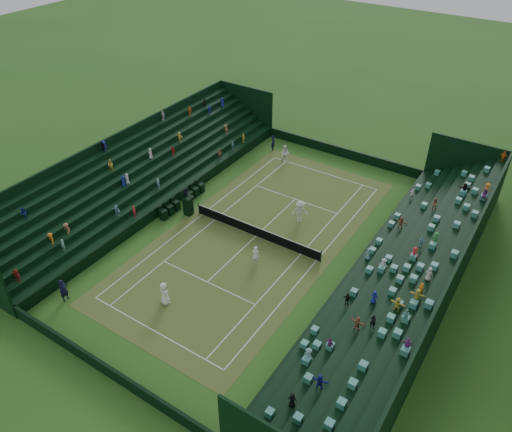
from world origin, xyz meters
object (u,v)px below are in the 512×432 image
object	(u,v)px
player_far_west	(285,154)
player_near_east	(256,255)
player_near_west	(164,294)
player_far_east	(300,211)
umpire_chair	(188,203)
tennis_net	(256,231)

from	to	relation	value
player_far_west	player_near_east	bearing A→B (deg)	-77.45
player_near_east	player_near_west	bearing A→B (deg)	51.31
player_near_east	player_far_east	xyz separation A→B (m)	(0.09, 6.53, 0.16)
umpire_chair	player_far_east	distance (m)	9.44
player_far_west	player_far_east	xyz separation A→B (m)	(6.16, -8.14, 0.12)
umpire_chair	player_near_east	world-z (taller)	umpire_chair
player_near_west	player_far_east	xyz separation A→B (m)	(3.02, 13.30, 0.10)
player_near_west	player_far_east	world-z (taller)	player_far_east
tennis_net	player_near_west	size ratio (longest dim) A/B	6.47
player_near_west	umpire_chair	bearing A→B (deg)	-45.20
player_near_east	player_far_east	distance (m)	6.53
player_near_east	tennis_net	bearing A→B (deg)	-72.62
tennis_net	player_far_west	world-z (taller)	player_far_west
umpire_chair	player_far_east	size ratio (longest dim) A/B	1.31
umpire_chair	player_near_east	bearing A→B (deg)	-15.33
tennis_net	player_near_west	xyz separation A→B (m)	(-1.10, -9.61, 0.38)
tennis_net	player_near_east	bearing A→B (deg)	-57.28
player_near_west	player_near_east	bearing A→B (deg)	-99.41
player_near_west	player_far_west	size ratio (longest dim) A/B	1.02
player_near_west	player_far_west	bearing A→B (deg)	-67.71
player_near_west	player_far_east	bearing A→B (deg)	-88.84
player_near_west	tennis_net	bearing A→B (deg)	-82.58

